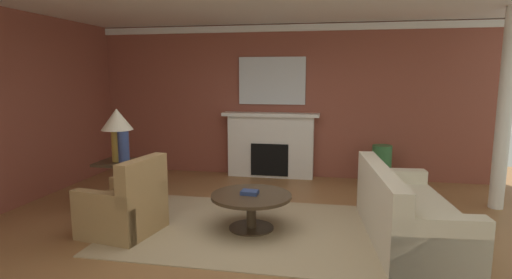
# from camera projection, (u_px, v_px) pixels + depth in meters

# --- Properties ---
(ground_plane) EXTENTS (9.33, 9.33, 0.00)m
(ground_plane) POSITION_uv_depth(u_px,v_px,m) (254.00, 235.00, 4.90)
(ground_plane) COLOR olive
(wall_fireplace) EXTENTS (7.78, 0.12, 2.84)m
(wall_fireplace) POSITION_uv_depth(u_px,v_px,m) (286.00, 101.00, 7.67)
(wall_fireplace) COLOR brown
(wall_fireplace) RESTS_ON ground_plane
(wall_window) EXTENTS (0.12, 6.66, 2.84)m
(wall_window) POSITION_uv_depth(u_px,v_px,m) (1.00, 111.00, 5.65)
(wall_window) COLOR brown
(wall_window) RESTS_ON ground_plane
(crown_moulding) EXTENTS (7.78, 0.08, 0.12)m
(crown_moulding) POSITION_uv_depth(u_px,v_px,m) (286.00, 28.00, 7.38)
(crown_moulding) COLOR white
(area_rug) EXTENTS (3.39, 2.29, 0.01)m
(area_rug) POSITION_uv_depth(u_px,v_px,m) (251.00, 229.00, 5.09)
(area_rug) COLOR tan
(area_rug) RESTS_ON ground_plane
(fireplace) EXTENTS (1.80, 0.35, 1.22)m
(fireplace) POSITION_uv_depth(u_px,v_px,m) (271.00, 147.00, 7.65)
(fireplace) COLOR white
(fireplace) RESTS_ON ground_plane
(mantel_mirror) EXTENTS (1.25, 0.04, 0.88)m
(mantel_mirror) POSITION_uv_depth(u_px,v_px,m) (272.00, 81.00, 7.57)
(mantel_mirror) COLOR silver
(sofa) EXTENTS (1.09, 2.17, 0.85)m
(sofa) POSITION_uv_depth(u_px,v_px,m) (405.00, 215.00, 4.73)
(sofa) COLOR beige
(sofa) RESTS_ON ground_plane
(armchair_near_window) EXTENTS (0.92, 0.92, 0.95)m
(armchair_near_window) POSITION_uv_depth(u_px,v_px,m) (125.00, 209.00, 4.92)
(armchair_near_window) COLOR #9E7A4C
(armchair_near_window) RESTS_ON ground_plane
(coffee_table) EXTENTS (1.00, 1.00, 0.45)m
(coffee_table) POSITION_uv_depth(u_px,v_px,m) (251.00, 203.00, 5.04)
(coffee_table) COLOR #3D2D1E
(coffee_table) RESTS_ON ground_plane
(side_table) EXTENTS (0.56, 0.56, 0.70)m
(side_table) POSITION_uv_depth(u_px,v_px,m) (120.00, 182.00, 5.82)
(side_table) COLOR #3D2D1E
(side_table) RESTS_ON ground_plane
(table_lamp) EXTENTS (0.44, 0.44, 0.75)m
(table_lamp) POSITION_uv_depth(u_px,v_px,m) (117.00, 125.00, 5.69)
(table_lamp) COLOR #B28E38
(table_lamp) RESTS_ON side_table
(vase_tall_corner) EXTENTS (0.33, 0.33, 0.72)m
(vase_tall_corner) POSITION_uv_depth(u_px,v_px,m) (381.00, 166.00, 7.02)
(vase_tall_corner) COLOR #33703D
(vase_tall_corner) RESTS_ON ground_plane
(vase_on_side_table) EXTENTS (0.15, 0.15, 0.45)m
(vase_on_side_table) POSITION_uv_depth(u_px,v_px,m) (124.00, 147.00, 5.60)
(vase_on_side_table) COLOR navy
(vase_on_side_table) RESTS_ON side_table
(book_red_cover) EXTENTS (0.22, 0.17, 0.05)m
(book_red_cover) POSITION_uv_depth(u_px,v_px,m) (250.00, 192.00, 5.02)
(book_red_cover) COLOR navy
(book_red_cover) RESTS_ON coffee_table
(column_white) EXTENTS (0.20, 0.20, 2.84)m
(column_white) POSITION_uv_depth(u_px,v_px,m) (505.00, 111.00, 5.69)
(column_white) COLOR white
(column_white) RESTS_ON ground_plane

